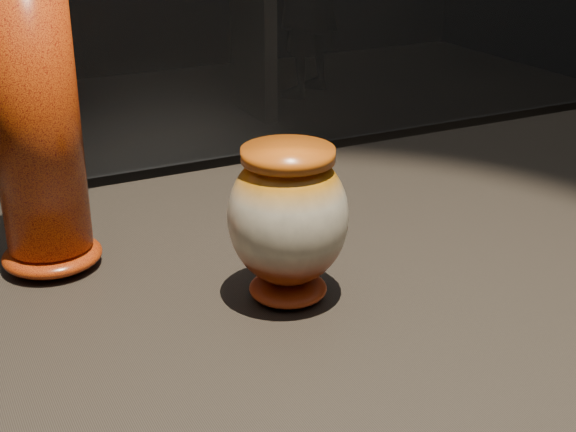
% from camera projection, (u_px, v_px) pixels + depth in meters
% --- Properties ---
extents(display_plinth, '(2.00, 0.80, 0.90)m').
position_uv_depth(display_plinth, '(327.00, 431.00, 1.14)').
color(display_plinth, black).
rests_on(display_plinth, ground).
extents(main_vase, '(0.17, 0.17, 0.18)m').
position_uv_depth(main_vase, '(288.00, 219.00, 0.90)').
color(main_vase, maroon).
rests_on(main_vase, display_plinth).
extents(tall_vase, '(0.16, 0.16, 0.39)m').
position_uv_depth(tall_vase, '(36.00, 121.00, 0.95)').
color(tall_vase, '#DB530E').
rests_on(tall_vase, display_plinth).
extents(back_shelf, '(2.00, 0.60, 0.90)m').
position_uv_depth(back_shelf, '(111.00, 19.00, 4.38)').
color(back_shelf, black).
rests_on(back_shelf, ground).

